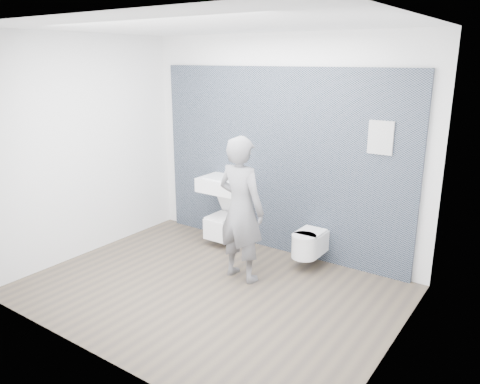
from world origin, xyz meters
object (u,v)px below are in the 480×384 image
Objects in this scene: toilet_square at (224,224)px; visitor at (241,209)px; toilet_rounded at (308,244)px; washbasin at (223,184)px.

toilet_square is 1.23m from visitor.
toilet_rounded is 1.02m from visitor.
washbasin reaches higher than toilet_rounded.
toilet_square is 1.17× the size of toilet_rounded.
toilet_rounded is 0.32× the size of visitor.
toilet_square is at bearing -90.00° from washbasin.
toilet_square is at bearing 178.75° from toilet_rounded.
visitor reaches higher than toilet_square.
washbasin is at bearing 90.00° from toilet_square.
visitor reaches higher than toilet_rounded.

